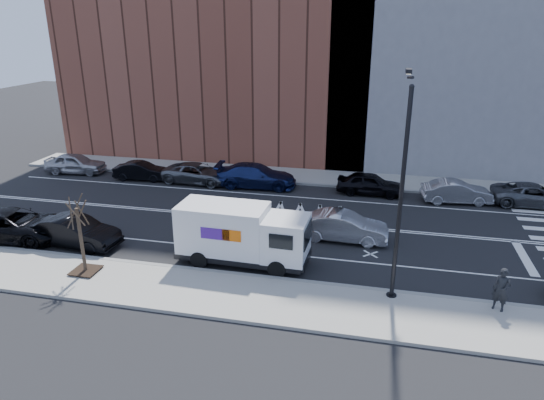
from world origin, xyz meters
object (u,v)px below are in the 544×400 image
at_px(driving_sedan, 344,227).
at_px(fedex_van, 242,234).
at_px(far_parked_b, 141,171).
at_px(far_parked_a, 75,163).
at_px(pedestrian, 501,290).

bearing_deg(driving_sedan, fedex_van, 130.18).
relative_size(fedex_van, driving_sedan, 1.37).
bearing_deg(driving_sedan, far_parked_b, 65.92).
distance_m(fedex_van, far_parked_a, 20.45).
distance_m(far_parked_a, far_parked_b, 5.80).
relative_size(far_parked_a, pedestrian, 2.51).
relative_size(far_parked_a, driving_sedan, 0.97).
distance_m(fedex_van, driving_sedan, 6.00).
distance_m(far_parked_b, driving_sedan, 17.35).
relative_size(fedex_van, far_parked_a, 1.41).
relative_size(fedex_van, far_parked_b, 1.60).
distance_m(far_parked_b, pedestrian, 26.00).
height_order(fedex_van, far_parked_b, fedex_van).
height_order(far_parked_b, pedestrian, pedestrian).
relative_size(driving_sedan, pedestrian, 2.58).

